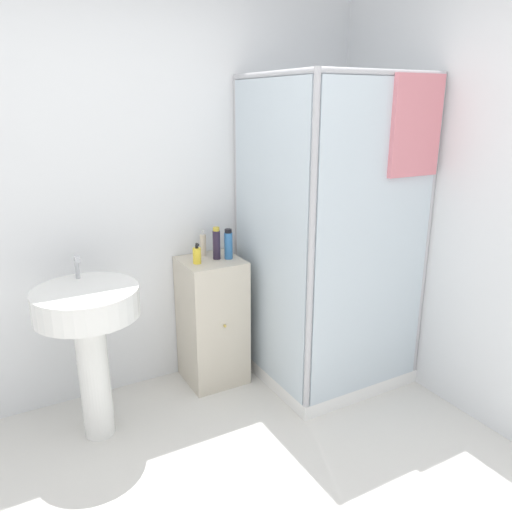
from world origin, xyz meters
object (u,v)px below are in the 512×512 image
object	(u,v)px
soap_dispenser	(197,255)
shampoo_bottle_tall_black	(216,244)
lotion_bottle_white	(203,245)
shampoo_bottle_blue	(228,244)
sink	(89,326)

from	to	relation	value
soap_dispenser	shampoo_bottle_tall_black	xyz separation A→B (m)	(0.15, 0.02, 0.05)
soap_dispenser	lotion_bottle_white	bearing A→B (deg)	52.92
shampoo_bottle_tall_black	shampoo_bottle_blue	bearing A→B (deg)	-22.58
soap_dispenser	lotion_bottle_white	distance (m)	0.16
sink	lotion_bottle_white	xyz separation A→B (m)	(0.81, 0.33, 0.25)
soap_dispenser	lotion_bottle_white	world-z (taller)	lotion_bottle_white
sink	soap_dispenser	distance (m)	0.78
soap_dispenser	shampoo_bottle_blue	size ratio (longest dim) A/B	0.67
shampoo_bottle_blue	shampoo_bottle_tall_black	bearing A→B (deg)	157.42
sink	lotion_bottle_white	distance (m)	0.91
shampoo_bottle_tall_black	shampoo_bottle_blue	distance (m)	0.08
sink	soap_dispenser	xyz separation A→B (m)	(0.71, 0.20, 0.23)
shampoo_bottle_tall_black	shampoo_bottle_blue	world-z (taller)	shampoo_bottle_tall_black
sink	soap_dispenser	bearing A→B (deg)	16.00
shampoo_bottle_tall_black	lotion_bottle_white	distance (m)	0.12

